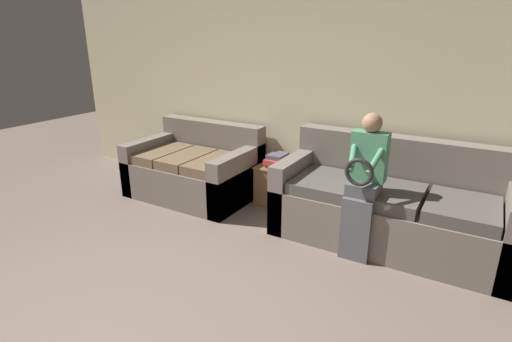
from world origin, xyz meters
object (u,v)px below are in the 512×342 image
child_left_seated (364,181)px  book_stack (278,160)px  side_shelf (277,184)px  couch_main (391,207)px  couch_side (195,170)px

child_left_seated → book_stack: size_ratio=4.14×
side_shelf → book_stack: (0.00, 0.00, 0.29)m
couch_main → couch_side: 2.34m
child_left_seated → couch_main: bearing=65.2°
couch_side → child_left_seated: (2.17, -0.37, 0.39)m
couch_main → couch_side: bearing=-179.7°
child_left_seated → book_stack: 1.33m
couch_main → book_stack: 1.37m
couch_side → book_stack: (1.00, 0.26, 0.21)m
book_stack → couch_main: bearing=-10.7°
couch_side → book_stack: bearing=14.7°
book_stack → child_left_seated: bearing=-28.6°
couch_main → couch_side: couch_main is taller
couch_main → book_stack: (-1.34, 0.25, 0.18)m
child_left_seated → side_shelf: size_ratio=2.76×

